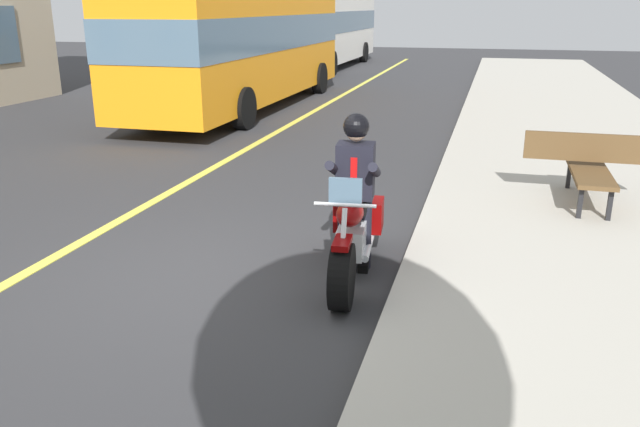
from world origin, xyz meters
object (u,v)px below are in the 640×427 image
at_px(bus_near, 326,26).
at_px(bench_sidewalk, 590,163).
at_px(motorcycle_main, 353,235).
at_px(rider_main, 355,178).
at_px(bus_far, 244,40).

xyz_separation_m(bus_near, bench_sidewalk, (20.61, 9.30, -1.16)).
bearing_deg(motorcycle_main, rider_main, -173.38).
distance_m(motorcycle_main, bench_sidewalk, 4.13).
bearing_deg(bus_near, bench_sidewalk, 24.28).
bearing_deg(bench_sidewalk, motorcycle_main, -41.50).
xyz_separation_m(motorcycle_main, rider_main, (-0.19, -0.02, 0.58)).
relative_size(bus_near, bus_far, 1.00).
xyz_separation_m(rider_main, bench_sidewalk, (-2.90, 2.75, -0.32)).
relative_size(rider_main, bus_far, 0.16).
relative_size(bus_far, bench_sidewalk, 6.13).
distance_m(bus_near, bench_sidewalk, 22.64).
height_order(motorcycle_main, bench_sidewalk, motorcycle_main).
xyz_separation_m(motorcycle_main, bench_sidewalk, (-3.08, 2.73, 0.26)).
bearing_deg(motorcycle_main, bus_far, -153.09).
height_order(bus_near, bench_sidewalk, bus_near).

